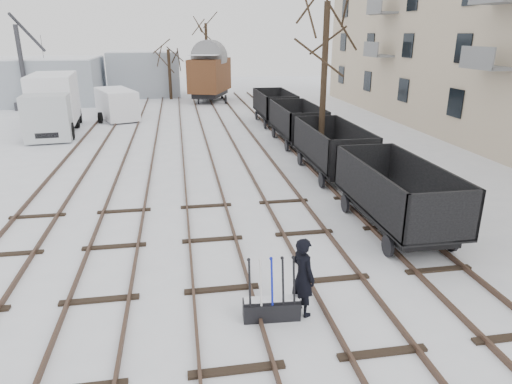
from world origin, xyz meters
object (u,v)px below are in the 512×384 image
ground_frame (271,307)px  box_van_wagon (210,74)px  worker (303,276)px  crane (26,85)px  panel_van (117,104)px  freight_wagon_a (395,205)px  lorry (53,103)px

ground_frame → box_van_wagon: box_van_wagon is taller
worker → crane: 36.57m
panel_van → ground_frame: bearing=-96.6°
freight_wagon_a → panel_van: freight_wagon_a is taller
ground_frame → lorry: lorry is taller
worker → panel_van: bearing=-9.8°
ground_frame → lorry: size_ratio=0.18×
freight_wagon_a → lorry: size_ratio=0.67×
worker → crane: size_ratio=0.24×
freight_wagon_a → crane: 35.03m
lorry → box_van_wagon: bearing=43.1°
ground_frame → panel_van: size_ratio=0.27×
box_van_wagon → crane: crane is taller
panel_van → worker: bearing=-95.0°
panel_van → freight_wagon_a: bearing=-83.4°
lorry → crane: bearing=107.8°
ground_frame → freight_wagon_a: 6.57m
lorry → worker: bearing=-70.9°
worker → panel_van: size_ratio=0.35×
worker → freight_wagon_a: bearing=-70.3°
panel_van → crane: 10.13m
worker → freight_wagon_a: size_ratio=0.34×
worker → lorry: (-10.60, 22.79, 0.94)m
worker → panel_van: 28.08m
box_van_wagon → crane: bearing=-151.3°
ground_frame → box_van_wagon: bearing=91.5°
freight_wagon_a → panel_van: (-11.40, 23.01, 0.29)m
crane → ground_frame: bearing=-49.7°
ground_frame → freight_wagon_a: (4.99, 4.24, 0.58)m
crane → worker: bearing=-48.6°
worker → crane: (-15.20, 33.25, 1.09)m
ground_frame → panel_van: (-6.41, 27.25, 0.88)m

